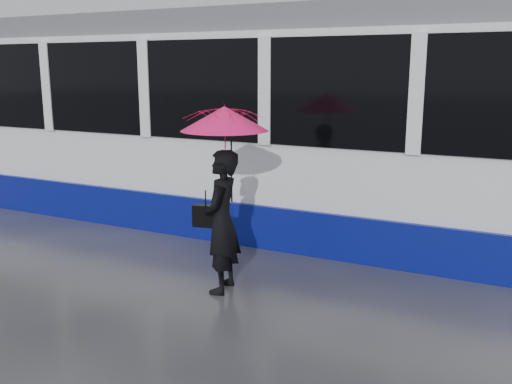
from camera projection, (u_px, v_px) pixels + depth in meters
The scene contains 6 objects.
ground at pixel (206, 274), 7.08m from camera, with size 90.00×90.00×0.00m, color #28282D.
rails at pixel (287, 225), 9.26m from camera, with size 34.00×1.51×0.02m.
tram at pixel (330, 127), 8.60m from camera, with size 26.00×2.56×3.35m.
woman at pixel (222, 222), 6.41m from camera, with size 0.60×0.39×1.63m, color black.
umbrella at pixel (225, 136), 6.18m from camera, with size 1.14×1.14×1.10m.
handbag at pixel (206, 216), 6.52m from camera, with size 0.31×0.18×0.43m.
Camera 1 is at (3.58, -5.69, 2.52)m, focal length 40.00 mm.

